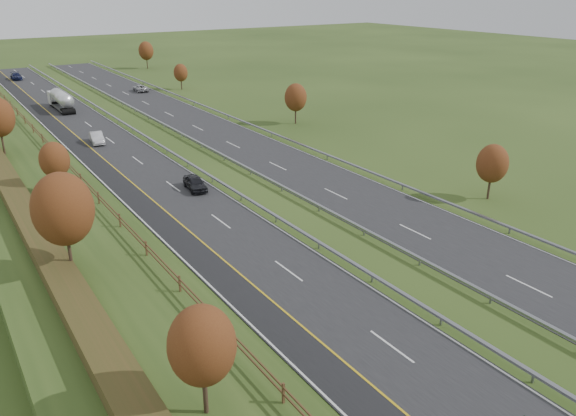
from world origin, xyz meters
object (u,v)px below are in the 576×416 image
car_dark_near (195,183)px  car_small_far (16,76)px  car_silver_mid (97,138)px  car_oncoming (140,88)px  road_tanker (61,100)px

car_dark_near → car_small_far: car_small_far is taller
car_silver_mid → car_dark_near: bearing=-74.9°
car_small_far → car_silver_mid: bearing=-87.8°
car_dark_near → car_oncoming: (15.75, 62.85, -0.08)m
car_silver_mid → car_oncoming: bearing=69.3°
road_tanker → car_small_far: road_tanker is taller
road_tanker → car_small_far: bearing=91.6°
car_dark_near → car_silver_mid: 26.08m
road_tanker → car_dark_near: road_tanker is taller
car_small_far → car_oncoming: (19.54, -31.47, -0.08)m
car_dark_near → car_small_far: size_ratio=0.84×
road_tanker → car_silver_mid: bearing=-92.3°
road_tanker → car_oncoming: bearing=29.2°
car_silver_mid → car_small_far: size_ratio=0.88×
road_tanker → car_dark_near: bearing=-87.2°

